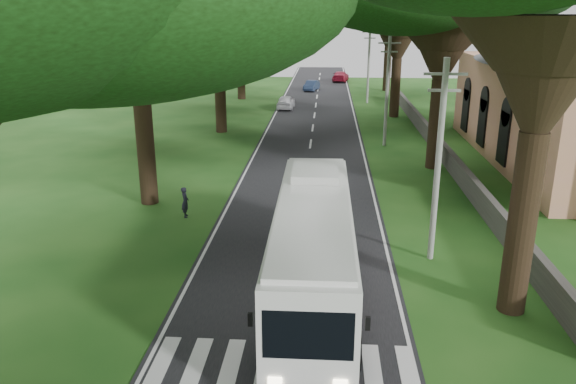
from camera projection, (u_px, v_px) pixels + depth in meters
ground at (285, 333)px, 17.55m from camera, size 140.00×140.00×0.00m
road at (310, 147)px, 41.26m from camera, size 8.00×120.00×0.04m
crosswalk at (279, 373)px, 15.65m from camera, size 8.00×3.00×0.01m
property_wall at (437, 144)px, 39.53m from camera, size 0.35×50.00×1.20m
pole_near at (438, 159)px, 21.58m from camera, size 1.60×0.24×8.00m
pole_mid at (387, 89)px, 40.55m from camera, size 1.60×0.24×8.00m
pole_far at (369, 64)px, 59.52m from camera, size 1.60×0.24×8.00m
tree_r_far at (391, 1)px, 66.80m from camera, size 12.51×12.51×13.50m
coach_bus at (313, 246)px, 19.23m from camera, size 2.92×12.10×3.56m
distant_car_a at (286, 102)px, 56.93m from camera, size 1.75×4.07×1.37m
distant_car_b at (311, 86)px, 69.79m from camera, size 2.07×3.90×1.22m
distant_car_c at (341, 76)px, 78.76m from camera, size 2.58×5.00×1.39m
pedestrian at (185, 202)px, 27.21m from camera, size 0.48×0.62×1.51m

